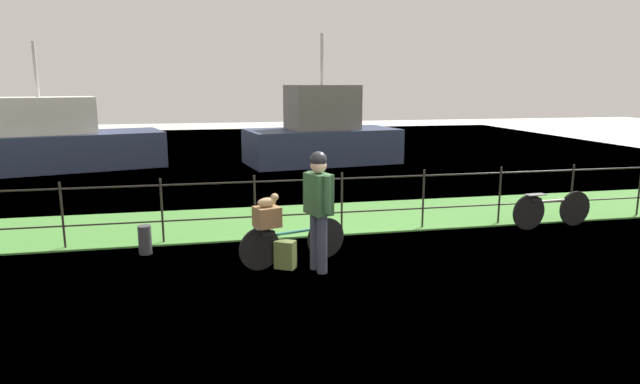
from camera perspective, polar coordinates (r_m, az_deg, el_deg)
ground_plane at (r=7.67m, az=5.94°, el=-8.29°), size 60.00×60.00×0.00m
grass_strip at (r=10.47m, az=0.88°, el=-2.77°), size 27.00×2.40×0.03m
harbor_water at (r=17.02m, az=-4.17°, el=2.65°), size 30.00×30.00×0.00m
iron_fence at (r=9.33m, az=2.32°, el=-0.70°), size 18.04×0.04×1.08m
bicycle_main at (r=7.84m, az=-2.92°, el=-5.29°), size 1.61×0.58×0.61m
wooden_crate at (r=7.56m, az=-5.61°, el=-2.61°), size 0.41×0.39×0.28m
terrier_dog at (r=7.52m, az=-5.47°, el=-0.98°), size 0.32×0.22×0.18m
cyclist_person at (r=7.37m, az=-0.16°, el=-0.93°), size 0.37×0.52×1.68m
backpack_on_paving at (r=7.70m, az=-3.68°, el=-6.60°), size 0.33×0.30×0.40m
mooring_bollard at (r=8.72m, az=-17.98°, el=-4.83°), size 0.20×0.20×0.44m
bicycle_parked at (r=10.63m, az=23.21°, el=-1.69°), size 1.64×0.23×0.64m
moored_boat_near at (r=18.26m, az=-27.20°, el=4.56°), size 7.21×4.00×3.78m
moored_boat_mid at (r=17.76m, az=0.20°, el=6.01°), size 5.15×3.00×4.13m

